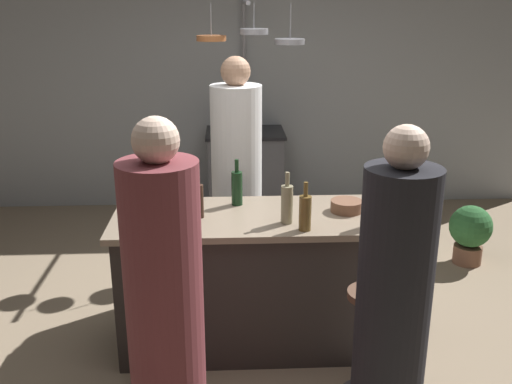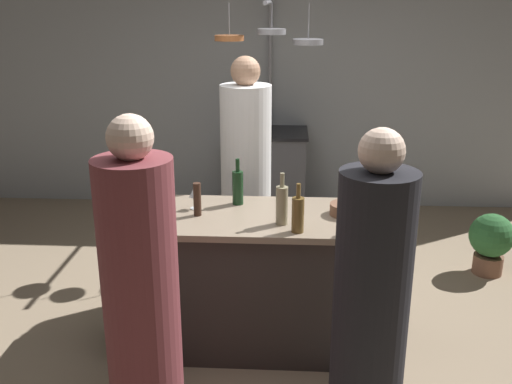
{
  "view_description": "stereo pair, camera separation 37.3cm",
  "coord_description": "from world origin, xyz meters",
  "px_view_note": "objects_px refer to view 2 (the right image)",
  "views": [
    {
      "loc": [
        -0.17,
        -3.39,
        2.18
      ],
      "look_at": [
        0.0,
        0.15,
        1.0
      ],
      "focal_mm": 40.74,
      "sensor_mm": 36.0,
      "label": 1
    },
    {
      "loc": [
        0.2,
        -3.39,
        2.18
      ],
      "look_at": [
        0.0,
        0.15,
        1.0
      ],
      "focal_mm": 40.74,
      "sensor_mm": 36.0,
      "label": 2
    }
  ],
  "objects_px": {
    "wine_bottle_amber": "(298,214)",
    "stove_range": "(268,173)",
    "wine_bottle_red": "(238,187)",
    "mixing_bowl_steel": "(148,198)",
    "bar_stool_right": "(355,347)",
    "potted_plant": "(491,240)",
    "mixing_bowl_wooden": "(346,209)",
    "guest_right": "(370,317)",
    "wine_bottle_rose": "(372,209)",
    "wine_bottle_white": "(282,204)",
    "bar_stool_left": "(150,340)",
    "wine_glass_near_left_guest": "(383,205)",
    "chef": "(246,185)",
    "pepper_mill": "(197,199)",
    "guest_left": "(142,306)",
    "wine_glass_by_chef": "(154,209)",
    "wine_glass_near_right_guest": "(194,193)"
  },
  "relations": [
    {
      "from": "bar_stool_left",
      "to": "wine_bottle_white",
      "type": "bearing_deg",
      "value": 33.58
    },
    {
      "from": "bar_stool_right",
      "to": "potted_plant",
      "type": "xyz_separation_m",
      "value": [
        1.29,
        1.74,
        -0.08
      ]
    },
    {
      "from": "wine_glass_near_left_guest",
      "to": "wine_bottle_red",
      "type": "bearing_deg",
      "value": 163.37
    },
    {
      "from": "wine_bottle_rose",
      "to": "mixing_bowl_wooden",
      "type": "distance_m",
      "value": 0.3
    },
    {
      "from": "guest_right",
      "to": "wine_bottle_red",
      "type": "distance_m",
      "value": 1.4
    },
    {
      "from": "stove_range",
      "to": "bar_stool_right",
      "type": "xyz_separation_m",
      "value": [
        0.59,
        -3.07,
        -0.07
      ]
    },
    {
      "from": "chef",
      "to": "wine_glass_near_left_guest",
      "type": "relative_size",
      "value": 12.31
    },
    {
      "from": "wine_bottle_red",
      "to": "mixing_bowl_steel",
      "type": "bearing_deg",
      "value": -177.42
    },
    {
      "from": "bar_stool_right",
      "to": "guest_left",
      "type": "bearing_deg",
      "value": -161.43
    },
    {
      "from": "chef",
      "to": "potted_plant",
      "type": "xyz_separation_m",
      "value": [
        1.99,
        0.3,
        -0.54
      ]
    },
    {
      "from": "stove_range",
      "to": "wine_bottle_rose",
      "type": "relative_size",
      "value": 2.66
    },
    {
      "from": "wine_bottle_rose",
      "to": "bar_stool_left",
      "type": "bearing_deg",
      "value": -161.95
    },
    {
      "from": "bar_stool_left",
      "to": "potted_plant",
      "type": "height_order",
      "value": "bar_stool_left"
    },
    {
      "from": "stove_range",
      "to": "potted_plant",
      "type": "height_order",
      "value": "stove_range"
    },
    {
      "from": "wine_bottle_red",
      "to": "mixing_bowl_steel",
      "type": "distance_m",
      "value": 0.6
    },
    {
      "from": "wine_glass_by_chef",
      "to": "wine_bottle_amber",
      "type": "bearing_deg",
      "value": -3.36
    },
    {
      "from": "wine_bottle_rose",
      "to": "guest_right",
      "type": "bearing_deg",
      "value": -96.99
    },
    {
      "from": "bar_stool_left",
      "to": "mixing_bowl_wooden",
      "type": "xyz_separation_m",
      "value": [
        1.12,
        0.65,
        0.56
      ]
    },
    {
      "from": "wine_bottle_rose",
      "to": "chef",
      "type": "bearing_deg",
      "value": 127.82
    },
    {
      "from": "bar_stool_left",
      "to": "potted_plant",
      "type": "xyz_separation_m",
      "value": [
        2.43,
        1.74,
        -0.08
      ]
    },
    {
      "from": "guest_left",
      "to": "wine_glass_near_left_guest",
      "type": "xyz_separation_m",
      "value": [
        1.25,
        0.91,
        0.21
      ]
    },
    {
      "from": "wine_bottle_amber",
      "to": "stove_range",
      "type": "bearing_deg",
      "value": 95.56
    },
    {
      "from": "wine_bottle_rose",
      "to": "wine_glass_near_left_guest",
      "type": "relative_size",
      "value": 2.29
    },
    {
      "from": "wine_bottle_amber",
      "to": "mixing_bowl_wooden",
      "type": "relative_size",
      "value": 1.45
    },
    {
      "from": "wine_bottle_rose",
      "to": "wine_glass_near_left_guest",
      "type": "xyz_separation_m",
      "value": [
        0.09,
        0.15,
        -0.03
      ]
    },
    {
      "from": "stove_range",
      "to": "wine_glass_near_right_guest",
      "type": "xyz_separation_m",
      "value": [
        -0.39,
        -2.36,
        0.56
      ]
    },
    {
      "from": "bar_stool_right",
      "to": "guest_right",
      "type": "bearing_deg",
      "value": -88.56
    },
    {
      "from": "wine_bottle_red",
      "to": "wine_glass_near_left_guest",
      "type": "xyz_separation_m",
      "value": [
        0.9,
        -0.27,
        -0.01
      ]
    },
    {
      "from": "pepper_mill",
      "to": "wine_bottle_rose",
      "type": "xyz_separation_m",
      "value": [
        1.04,
        -0.19,
        0.03
      ]
    },
    {
      "from": "bar_stool_left",
      "to": "guest_right",
      "type": "xyz_separation_m",
      "value": [
        1.14,
        -0.36,
        0.4
      ]
    },
    {
      "from": "bar_stool_right",
      "to": "mixing_bowl_steel",
      "type": "relative_size",
      "value": 3.88
    },
    {
      "from": "guest_right",
      "to": "wine_bottle_white",
      "type": "relative_size",
      "value": 5.27
    },
    {
      "from": "potted_plant",
      "to": "stove_range",
      "type": "bearing_deg",
      "value": 144.64
    },
    {
      "from": "wine_bottle_red",
      "to": "wine_bottle_white",
      "type": "bearing_deg",
      "value": -49.43
    },
    {
      "from": "wine_bottle_amber",
      "to": "wine_glass_near_right_guest",
      "type": "distance_m",
      "value": 0.74
    },
    {
      "from": "guest_left",
      "to": "pepper_mill",
      "type": "height_order",
      "value": "guest_left"
    },
    {
      "from": "pepper_mill",
      "to": "mixing_bowl_steel",
      "type": "xyz_separation_m",
      "value": [
        -0.36,
        0.2,
        -0.06
      ]
    },
    {
      "from": "bar_stool_right",
      "to": "wine_glass_near_left_guest",
      "type": "height_order",
      "value": "wine_glass_near_left_guest"
    },
    {
      "from": "wine_bottle_rose",
      "to": "wine_bottle_red",
      "type": "xyz_separation_m",
      "value": [
        -0.81,
        0.41,
        -0.01
      ]
    },
    {
      "from": "guest_right",
      "to": "stove_range",
      "type": "bearing_deg",
      "value": 99.86
    },
    {
      "from": "chef",
      "to": "pepper_mill",
      "type": "distance_m",
      "value": 0.9
    },
    {
      "from": "wine_bottle_rose",
      "to": "mixing_bowl_steel",
      "type": "bearing_deg",
      "value": 164.55
    },
    {
      "from": "bar_stool_left",
      "to": "guest_right",
      "type": "height_order",
      "value": "guest_right"
    },
    {
      "from": "potted_plant",
      "to": "mixing_bowl_steel",
      "type": "bearing_deg",
      "value": -159.97
    },
    {
      "from": "bar_stool_right",
      "to": "potted_plant",
      "type": "relative_size",
      "value": 1.31
    },
    {
      "from": "wine_bottle_red",
      "to": "wine_glass_near_right_guest",
      "type": "relative_size",
      "value": 2.1
    },
    {
      "from": "guest_left",
      "to": "wine_bottle_rose",
      "type": "bearing_deg",
      "value": 33.07
    },
    {
      "from": "bar_stool_right",
      "to": "mixing_bowl_wooden",
      "type": "xyz_separation_m",
      "value": [
        -0.02,
        0.65,
        0.56
      ]
    },
    {
      "from": "bar_stool_left",
      "to": "stove_range",
      "type": "bearing_deg",
      "value": 79.9
    },
    {
      "from": "potted_plant",
      "to": "wine_bottle_amber",
      "type": "height_order",
      "value": "wine_bottle_amber"
    }
  ]
}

